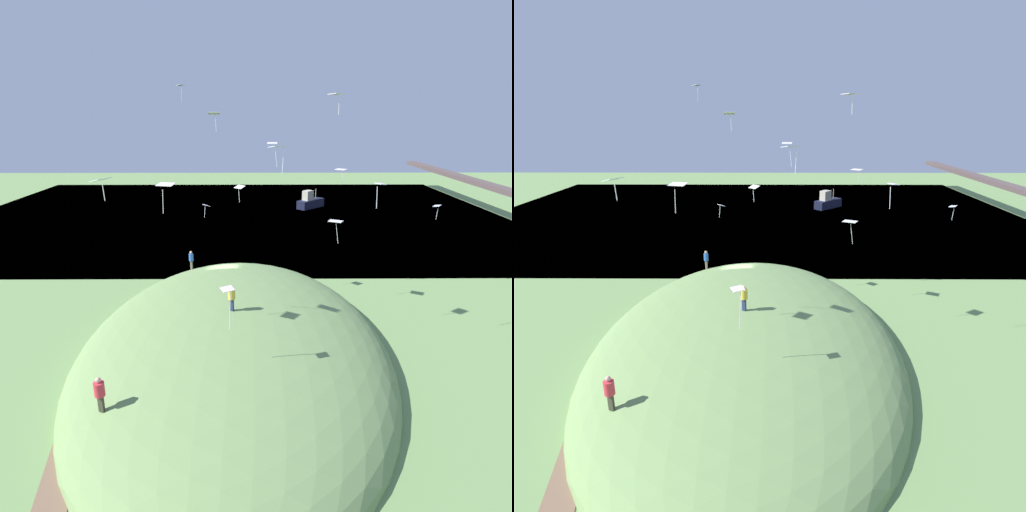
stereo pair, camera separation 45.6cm
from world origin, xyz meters
TOP-DOWN VIEW (x-y plane):
  - ground_plane at (0.00, 0.00)m, footprint 160.00×160.00m
  - lake_water at (-30.96, 0.00)m, footprint 57.15×80.00m
  - grass_hill at (10.31, 1.36)m, footprint 29.84×19.29m
  - bridge_deck_far at (-30.96, 35.77)m, footprint 51.44×1.80m
  - boat_on_lake at (-34.56, 11.90)m, footprint 4.81×4.84m
  - person_walking_path at (10.73, 1.24)m, footprint 0.60×0.60m
  - person_on_hilltop at (-0.70, -2.82)m, footprint 0.55×0.55m
  - person_watching_kites at (18.57, -4.22)m, footprint 0.60×0.60m
  - kite_0 at (2.76, 8.88)m, footprint 1.11×1.24m
  - kite_1 at (11.16, -2.23)m, footprint 0.88×1.08m
  - kite_2 at (-8.32, 11.30)m, footprint 1.24×1.30m
  - kite_3 at (16.04, 1.37)m, footprint 0.68×0.74m
  - kite_4 at (7.95, 4.13)m, footprint 1.23×1.33m
  - kite_5 at (-0.72, -1.36)m, footprint 0.75×0.70m
  - kite_6 at (9.18, 10.11)m, footprint 0.74×0.63m
  - kite_7 at (-2.76, -0.65)m, footprint 0.75×1.00m
  - kite_8 at (-9.85, -4.42)m, footprint 0.90×0.83m
  - kite_9 at (7.85, 7.53)m, footprint 1.11×1.17m
  - kite_10 at (1.15, 1.51)m, footprint 0.94×0.94m
  - kite_11 at (13.23, -4.98)m, footprint 1.10×0.99m
  - kite_12 at (-0.81, 18.05)m, footprint 0.92×0.87m
  - kite_13 at (0.67, 4.10)m, footprint 0.63×0.83m
  - mooring_post at (-2.61, 3.04)m, footprint 0.14×0.14m

SIDE VIEW (x-z plane):
  - lake_water at x=-30.96m, z-range -0.40..0.00m
  - ground_plane at x=0.00m, z-range 0.00..0.00m
  - grass_hill at x=10.31m, z-range -3.02..3.02m
  - mooring_post at x=-2.61m, z-range 0.00..0.94m
  - boat_on_lake at x=-34.56m, z-range -0.51..2.44m
  - person_on_hilltop at x=-0.70m, z-range 1.78..3.47m
  - person_watching_kites at x=18.57m, z-range 2.02..3.77m
  - person_walking_path at x=10.73m, z-range 3.21..4.84m
  - bridge_deck_far at x=-30.96m, z-range 4.64..5.34m
  - kite_3 at x=16.04m, z-range 5.31..7.47m
  - kite_0 at x=2.76m, z-range 5.69..7.57m
  - kite_12 at x=-0.81m, z-range 6.48..7.73m
  - kite_5 at x=-0.72m, z-range 6.58..7.77m
  - kite_10 at x=1.15m, z-range 8.37..9.68m
  - kite_2 at x=-8.32m, z-range 8.57..9.96m
  - kite_6 at x=9.18m, z-range 9.64..11.14m
  - kite_1 at x=11.16m, z-range 9.91..11.55m
  - kite_11 at x=13.23m, z-range 10.72..11.92m
  - kite_13 at x=0.67m, z-range 11.29..13.16m
  - kite_4 at x=7.95m, z-range 11.68..13.40m
  - kite_7 at x=-2.76m, z-range 13.72..15.26m
  - kite_9 at x=7.85m, z-range 14.95..16.13m
  - kite_8 at x=-9.85m, z-range 16.27..17.85m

